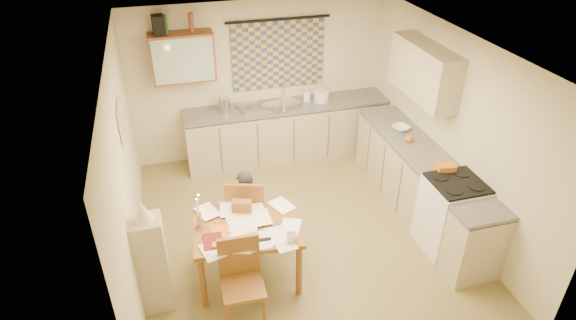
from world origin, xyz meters
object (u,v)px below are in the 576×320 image
object	(u,v)px
stove	(451,215)
chair_far	(248,222)
counter_back	(289,131)
dining_table	(248,251)
shelf_stand	(152,264)
person	(246,209)
counter_right	(420,184)

from	to	relation	value
stove	chair_far	distance (m)	2.50
counter_back	dining_table	size ratio (longest dim) A/B	2.66
stove	shelf_stand	size ratio (longest dim) A/B	0.83
chair_far	person	distance (m)	0.23
counter_back	counter_right	bearing A→B (deg)	-56.00
counter_back	dining_table	distance (m)	2.81
counter_back	shelf_stand	world-z (taller)	shelf_stand
person	shelf_stand	bearing A→B (deg)	31.66
chair_far	person	size ratio (longest dim) A/B	0.93
dining_table	person	world-z (taller)	person
counter_right	dining_table	size ratio (longest dim) A/B	2.37
person	stove	bearing A→B (deg)	162.40
person	shelf_stand	distance (m)	1.34
counter_back	chair_far	bearing A→B (deg)	-118.75
dining_table	shelf_stand	xyz separation A→B (m)	(-1.04, -0.16, 0.20)
counter_right	stove	size ratio (longest dim) A/B	3.04
counter_right	dining_table	xyz separation A→B (m)	(-2.50, -0.61, -0.07)
stove	shelf_stand	world-z (taller)	shelf_stand
counter_back	person	distance (m)	2.27
stove	shelf_stand	bearing A→B (deg)	-179.86
chair_far	counter_back	bearing A→B (deg)	-100.52
counter_right	chair_far	world-z (taller)	chair_far
person	chair_far	bearing A→B (deg)	-143.95
chair_far	shelf_stand	distance (m)	1.40
counter_right	person	size ratio (longest dim) A/B	2.71
stove	counter_back	bearing A→B (deg)	115.87
counter_back	stove	xyz separation A→B (m)	(1.31, -2.70, 0.03)
counter_back	shelf_stand	xyz separation A→B (m)	(-2.23, -2.71, 0.13)
counter_right	shelf_stand	bearing A→B (deg)	-167.79
person	counter_right	bearing A→B (deg)	179.94
chair_far	shelf_stand	bearing A→B (deg)	51.01
dining_table	person	distance (m)	0.60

